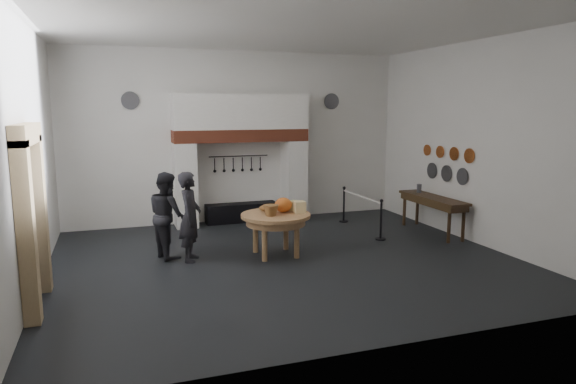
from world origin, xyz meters
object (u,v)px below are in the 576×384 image
object	(u,v)px
barrier_post_near	(381,221)
barrier_post_far	(344,205)
work_table	(276,215)
side_table	(433,198)
visitor_far	(167,215)
iron_range	(241,213)
visitor_near	(190,217)

from	to	relation	value
barrier_post_near	barrier_post_far	world-z (taller)	same
barrier_post_near	barrier_post_far	bearing A→B (deg)	90.00
work_table	side_table	bearing A→B (deg)	7.86
visitor_far	barrier_post_near	bearing A→B (deg)	-109.32
visitor_far	side_table	distance (m)	6.30
work_table	barrier_post_near	bearing A→B (deg)	8.44
side_table	work_table	bearing A→B (deg)	-172.14
side_table	iron_range	bearing A→B (deg)	146.40
barrier_post_near	barrier_post_far	xyz separation A→B (m)	(0.00, 2.00, 0.00)
work_table	visitor_near	distance (m)	1.73
side_table	visitor_near	bearing A→B (deg)	-176.29
visitor_near	iron_range	bearing A→B (deg)	-12.20
visitor_near	barrier_post_near	xyz separation A→B (m)	(4.40, 0.20, -0.45)
work_table	visitor_near	xyz separation A→B (m)	(-1.72, 0.20, 0.06)
work_table	barrier_post_far	xyz separation A→B (m)	(2.68, 2.40, -0.39)
iron_range	barrier_post_far	world-z (taller)	barrier_post_far
iron_range	visitor_far	distance (m)	3.54
visitor_near	barrier_post_far	world-z (taller)	visitor_near
side_table	barrier_post_far	xyz separation A→B (m)	(-1.51, 1.82, -0.42)
visitor_near	visitor_far	xyz separation A→B (m)	(-0.40, 0.40, -0.02)
work_table	barrier_post_near	xyz separation A→B (m)	(2.68, 0.40, -0.39)
work_table	visitor_far	distance (m)	2.20
visitor_far	side_table	xyz separation A→B (m)	(6.30, -0.02, -0.01)
visitor_near	visitor_far	world-z (taller)	visitor_near
barrier_post_near	barrier_post_far	size ratio (longest dim) A/B	1.00
visitor_near	barrier_post_near	bearing A→B (deg)	-69.47
iron_range	barrier_post_near	distance (m)	3.90
barrier_post_far	side_table	bearing A→B (deg)	-50.40
work_table	side_table	size ratio (longest dim) A/B	0.65
iron_range	visitor_near	size ratio (longest dim) A/B	1.06
iron_range	barrier_post_near	world-z (taller)	barrier_post_near
iron_range	side_table	bearing A→B (deg)	-33.60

